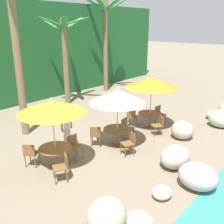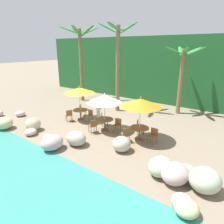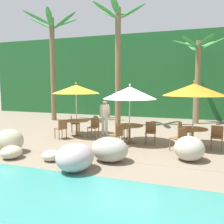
{
  "view_description": "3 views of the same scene",
  "coord_description": "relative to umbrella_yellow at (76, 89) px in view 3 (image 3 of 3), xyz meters",
  "views": [
    {
      "loc": [
        -7.11,
        -6.29,
        4.62
      ],
      "look_at": [
        0.17,
        0.13,
        1.35
      ],
      "focal_mm": 41.57,
      "sensor_mm": 36.0,
      "label": 1
    },
    {
      "loc": [
        7.63,
        -9.49,
        5.08
      ],
      "look_at": [
        0.29,
        0.36,
        1.09
      ],
      "focal_mm": 32.45,
      "sensor_mm": 36.0,
      "label": 2
    },
    {
      "loc": [
        2.7,
        -9.71,
        2.4
      ],
      "look_at": [
        -0.67,
        -0.07,
        1.24
      ],
      "focal_mm": 39.4,
      "sensor_mm": 36.0,
      "label": 3
    }
  ],
  "objects": [
    {
      "name": "chair_white_seaward",
      "position": [
        3.47,
        -0.28,
        -1.65
      ],
      "size": [
        0.47,
        0.48,
        0.87
      ],
      "color": "brown",
      "rests_on": "ground"
    },
    {
      "name": "dining_table_orange",
      "position": [
        5.08,
        -0.41,
        -1.55
      ],
      "size": [
        1.1,
        1.1,
        0.74
      ],
      "color": "brown",
      "rests_on": "ground"
    },
    {
      "name": "chair_white_left",
      "position": [
        2.39,
        -1.3,
        -1.65
      ],
      "size": [
        0.56,
        0.56,
        0.87
      ],
      "color": "brown",
      "rests_on": "ground"
    },
    {
      "name": "chair_yellow_left",
      "position": [
        -0.32,
        -0.79,
        -1.65
      ],
      "size": [
        0.58,
        0.57,
        0.87
      ],
      "color": "brown",
      "rests_on": "ground"
    },
    {
      "name": "ground_plane",
      "position": [
        2.52,
        -0.3,
        -2.17
      ],
      "size": [
        120.0,
        120.0,
        0.0
      ],
      "primitive_type": "plane",
      "color": "gray"
    },
    {
      "name": "palm_tree_second",
      "position": [
        0.89,
        3.39,
        2.18
      ],
      "size": [
        2.88,
        3.11,
        6.78
      ],
      "color": "brown",
      "rests_on": "ground"
    },
    {
      "name": "palm_tree_third",
      "position": [
        5.17,
        5.69,
        1.34
      ],
      "size": [
        3.13,
        2.86,
        5.14
      ],
      "color": "brown",
      "rests_on": "ground"
    },
    {
      "name": "dining_table_yellow",
      "position": [
        0.0,
        0.0,
        -1.55
      ],
      "size": [
        1.1,
        1.1,
        0.74
      ],
      "color": "brown",
      "rests_on": "ground"
    },
    {
      "name": "chair_orange_inland",
      "position": [
        4.67,
        0.34,
        -1.65
      ],
      "size": [
        0.56,
        0.55,
        0.87
      ],
      "color": "brown",
      "rests_on": "ground"
    },
    {
      "name": "chair_white_inland",
      "position": [
        2.05,
        0.13,
        -1.65
      ],
      "size": [
        0.6,
        0.59,
        0.87
      ],
      "color": "brown",
      "rests_on": "ground"
    },
    {
      "name": "rock_seawall",
      "position": [
        4.43,
        -3.19,
        -1.8
      ],
      "size": [
        17.01,
        3.12,
        0.89
      ],
      "color": "beige",
      "rests_on": "ground"
    },
    {
      "name": "chair_orange_left",
      "position": [
        4.66,
        -1.15,
        -1.65
      ],
      "size": [
        0.59,
        0.59,
        0.87
      ],
      "color": "brown",
      "rests_on": "ground"
    },
    {
      "name": "palm_tree_nearest",
      "position": [
        -3.81,
        4.08,
        2.43
      ],
      "size": [
        3.59,
        3.3,
        6.86
      ],
      "color": "brown",
      "rests_on": "ground"
    },
    {
      "name": "umbrella_yellow",
      "position": [
        0.0,
        0.0,
        0.0
      ],
      "size": [
        2.15,
        2.15,
        2.48
      ],
      "color": "silver",
      "rests_on": "ground"
    },
    {
      "name": "terrace_deck",
      "position": [
        2.52,
        -0.3,
        -2.16
      ],
      "size": [
        18.0,
        5.2,
        0.01
      ],
      "color": "gray",
      "rests_on": "ground"
    },
    {
      "name": "waiter_in_white",
      "position": [
        1.11,
        0.73,
        -1.18
      ],
      "size": [
        0.52,
        0.39,
        1.7
      ],
      "color": "white",
      "rests_on": "ground"
    },
    {
      "name": "chair_yellow_seaward",
      "position": [
        0.85,
        0.04,
        -1.65
      ],
      "size": [
        0.44,
        0.45,
        0.87
      ],
      "color": "brown",
      "rests_on": "ground"
    },
    {
      "name": "chair_yellow_inland",
      "position": [
        -0.52,
        0.68,
        -1.65
      ],
      "size": [
        0.58,
        0.58,
        0.87
      ],
      "color": "brown",
      "rests_on": "ground"
    },
    {
      "name": "foliage_backdrop",
      "position": [
        2.52,
        8.7,
        0.83
      ],
      "size": [
        28.0,
        2.4,
        6.0
      ],
      "color": "#1E5628",
      "rests_on": "ground"
    },
    {
      "name": "dining_table_white",
      "position": [
        2.65,
        -0.48,
        -1.55
      ],
      "size": [
        1.1,
        1.1,
        0.74
      ],
      "color": "brown",
      "rests_on": "ground"
    },
    {
      "name": "umbrella_orange",
      "position": [
        5.08,
        -0.41,
        0.03
      ],
      "size": [
        2.31,
        2.31,
        2.53
      ],
      "color": "silver",
      "rests_on": "ground"
    },
    {
      "name": "chair_orange_seaward",
      "position": [
        5.94,
        -0.39,
        -1.65
      ],
      "size": [
        0.46,
        0.46,
        0.87
      ],
      "color": "brown",
      "rests_on": "ground"
    },
    {
      "name": "umbrella_white",
      "position": [
        2.65,
        -0.48,
        -0.12
      ],
      "size": [
        2.15,
        2.15,
        2.41
      ],
      "color": "silver",
      "rests_on": "ground"
    }
  ]
}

